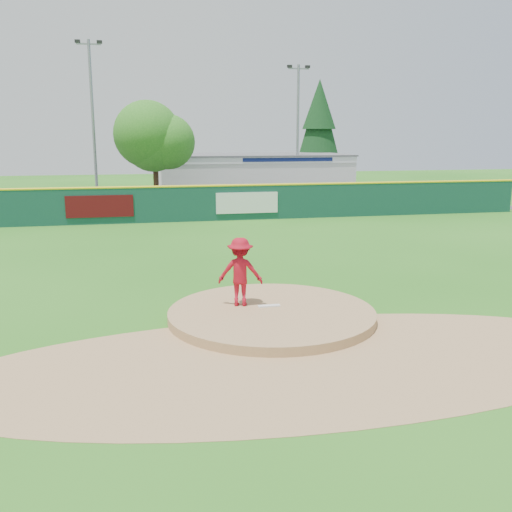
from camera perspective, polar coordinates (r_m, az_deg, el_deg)
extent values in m
plane|color=#286B19|center=(15.28, 1.57, -6.30)|extent=(120.00, 120.00, 0.00)
cylinder|color=#9E774C|center=(15.28, 1.57, -6.30)|extent=(5.50, 5.50, 0.50)
cube|color=white|center=(15.48, 1.31, -5.01)|extent=(0.60, 0.15, 0.04)
cylinder|color=#9E774C|center=(12.57, 4.82, -10.46)|extent=(15.40, 15.40, 0.01)
cube|color=#38383A|center=(41.52, -7.21, 5.26)|extent=(44.00, 16.00, 0.02)
imported|color=#A30E1E|center=(15.40, -1.58, -1.59)|extent=(1.34, 0.98, 1.87)
imported|color=silver|center=(39.16, 0.83, 5.91)|extent=(4.84, 2.69, 1.28)
cube|color=silver|center=(47.16, -0.44, 8.09)|extent=(15.00, 8.00, 3.20)
cube|color=white|center=(43.16, 0.64, 9.59)|extent=(15.00, 0.06, 0.55)
cube|color=#0F194C|center=(43.60, 3.25, 9.60)|extent=(7.00, 0.03, 0.28)
cube|color=#59595B|center=(47.08, -0.45, 10.09)|extent=(15.20, 8.20, 0.12)
cube|color=#520B0E|center=(32.31, -15.36, 4.81)|extent=(3.60, 0.04, 1.20)
cube|color=white|center=(32.85, -0.89, 5.34)|extent=(3.60, 0.04, 1.20)
cube|color=#133E33|center=(32.51, -5.89, 5.21)|extent=(40.00, 0.10, 2.00)
cylinder|color=yellow|center=(32.41, -5.93, 6.97)|extent=(40.00, 0.14, 0.14)
cylinder|color=#382314|center=(39.29, -9.94, 6.69)|extent=(0.36, 0.36, 2.60)
sphere|color=#387F23|center=(39.13, -10.11, 11.45)|extent=(5.60, 5.60, 5.60)
cylinder|color=#382314|center=(52.88, 6.20, 7.57)|extent=(0.40, 0.40, 1.60)
cone|color=#113A16|center=(52.73, 6.31, 12.72)|extent=(4.40, 4.40, 7.90)
cylinder|color=gray|center=(41.19, -15.96, 12.51)|extent=(0.20, 0.20, 11.00)
cube|color=gray|center=(41.61, -16.40, 19.68)|extent=(1.60, 0.10, 0.10)
cube|color=black|center=(41.68, -17.43, 19.81)|extent=(0.35, 0.25, 0.20)
cube|color=black|center=(41.59, -15.39, 19.94)|extent=(0.35, 0.25, 0.20)
cylinder|color=gray|center=(44.86, 4.18, 12.21)|extent=(0.20, 0.20, 10.00)
cube|color=gray|center=(45.13, 4.28, 18.18)|extent=(1.60, 0.10, 0.10)
cube|color=black|center=(44.95, 3.38, 18.41)|extent=(0.35, 0.25, 0.20)
cube|color=black|center=(45.34, 5.18, 18.33)|extent=(0.35, 0.25, 0.20)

